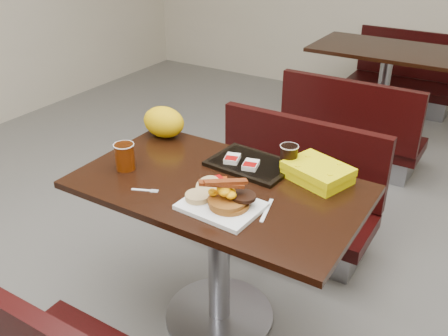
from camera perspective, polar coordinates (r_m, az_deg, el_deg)
The scene contains 24 objects.
floor at distance 2.54m, azimuth -0.54°, elevation -16.69°, with size 6.00×7.00×0.01m, color #65635E.
table_near at distance 2.29m, azimuth -0.58°, elevation -9.99°, with size 1.20×0.70×0.75m, color black, non-canonical shape.
bench_near_n at distance 2.81m, azimuth 7.04°, elevation -2.68°, with size 1.00×0.46×0.72m, color black, non-canonical shape.
table_far at distance 4.46m, azimuth 17.66°, elevation 8.23°, with size 1.20×0.70×0.75m, color black, non-canonical shape.
bench_far_s at distance 3.83m, azimuth 14.77°, elevation 5.19°, with size 1.00×0.46×0.72m, color black, non-canonical shape.
bench_far_n at distance 5.12m, azimuth 19.79°, elevation 10.17°, with size 1.00×0.46×0.72m, color black, non-canonical shape.
platter at distance 1.91m, azimuth -0.31°, elevation -4.36°, with size 0.30×0.23×0.02m, color white.
pancake_stack at distance 1.89m, azimuth 0.60°, elevation -3.95°, with size 0.15×0.15×0.03m, color brown.
sausage_patty at distance 1.88m, azimuth 2.29°, elevation -3.27°, with size 0.09×0.09×0.01m, color black.
scrambled_eggs at distance 1.88m, azimuth 0.06°, elevation -2.60°, with size 0.10×0.09×0.05m, color #FFAB05.
bacon_strips at distance 1.86m, azimuth -0.28°, elevation -1.77°, with size 0.17×0.08×0.01m, color #4A1205, non-canonical shape.
muffin_bottom at distance 1.94m, azimuth -3.03°, elevation -3.27°, with size 0.10×0.10×0.02m, color tan.
muffin_top at distance 1.98m, azimuth -1.80°, elevation -2.10°, with size 0.10×0.10×0.02m, color tan.
coffee_cup_near at distance 2.21m, azimuth -11.27°, elevation 1.28°, with size 0.08×0.08×0.12m, color #7F2904.
fork at distance 2.06m, azimuth -9.46°, elevation -2.48°, with size 0.11×0.02×0.00m, color white, non-canonical shape.
knife at distance 1.91m, azimuth 4.89°, elevation -4.83°, with size 0.17×0.01×0.00m, color white.
condiment_syrup at distance 2.11m, azimuth -0.14°, elevation -1.24°, with size 0.04×0.03×0.01m, color #A23106.
condiment_ketchup at distance 2.11m, azimuth -0.60°, elevation -1.14°, with size 0.04×0.03×0.01m, color #8C0504.
tray at distance 2.22m, azimuth 3.10°, elevation 0.46°, with size 0.36×0.25×0.02m, color black.
hashbrown_sleeve_left at distance 2.22m, azimuth 0.94°, elevation 1.08°, with size 0.06×0.08×0.02m, color silver.
hashbrown_sleeve_right at distance 2.17m, azimuth 3.08°, elevation 0.35°, with size 0.06×0.08×0.02m, color silver.
coffee_cup_far at distance 2.17m, azimuth 7.41°, elevation 1.30°, with size 0.08×0.08×0.10m, color black.
clamshell at distance 2.13m, azimuth 10.66°, elevation -0.49°, with size 0.26×0.20×0.07m, color #EBDB03.
paper_bag at distance 2.50m, azimuth -6.90°, elevation 5.26°, with size 0.22×0.16×0.15m, color #F9AD08.
Camera 1 is at (0.97, -1.53, 1.78)m, focal length 40.01 mm.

